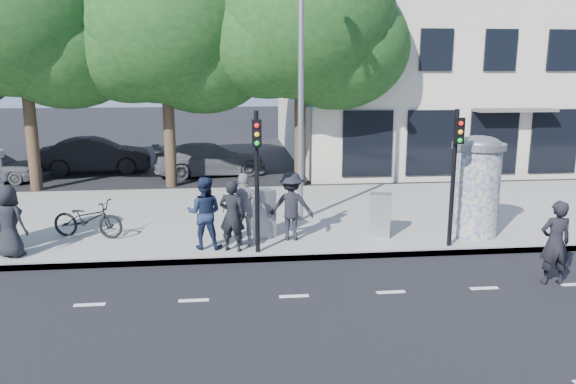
{
  "coord_description": "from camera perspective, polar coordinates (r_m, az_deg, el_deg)",
  "views": [
    {
      "loc": [
        -1.23,
        -9.11,
        4.48
      ],
      "look_at": [
        0.1,
        3.5,
        1.69
      ],
      "focal_mm": 35.0,
      "sensor_mm": 36.0,
      "label": 1
    }
  ],
  "objects": [
    {
      "name": "ground",
      "position": [
        10.23,
        1.55,
        -13.6
      ],
      "size": [
        120.0,
        120.0,
        0.0
      ],
      "primitive_type": "plane",
      "color": "black",
      "rests_on": "ground"
    },
    {
      "name": "sidewalk",
      "position": [
        17.23,
        -1.73,
        -2.43
      ],
      "size": [
        40.0,
        8.0,
        0.15
      ],
      "primitive_type": "cube",
      "color": "gray",
      "rests_on": "ground"
    },
    {
      "name": "curb",
      "position": [
        13.46,
        -0.45,
        -6.71
      ],
      "size": [
        40.0,
        0.1,
        0.16
      ],
      "primitive_type": "cube",
      "color": "slate",
      "rests_on": "ground"
    },
    {
      "name": "lane_dash_far",
      "position": [
        11.49,
        0.62,
        -10.54
      ],
      "size": [
        32.0,
        0.12,
        0.01
      ],
      "primitive_type": "cube",
      "color": "silver",
      "rests_on": "ground"
    },
    {
      "name": "ad_column_right",
      "position": [
        15.52,
        18.59,
        0.8
      ],
      "size": [
        1.36,
        1.36,
        2.65
      ],
      "color": "beige",
      "rests_on": "sidewalk"
    },
    {
      "name": "traffic_pole_near",
      "position": [
        13.11,
        -3.18,
        2.49
      ],
      "size": [
        0.22,
        0.31,
        3.4
      ],
      "color": "black",
      "rests_on": "sidewalk"
    },
    {
      "name": "traffic_pole_far",
      "position": [
        14.18,
        16.6,
        2.74
      ],
      "size": [
        0.22,
        0.31,
        3.4
      ],
      "color": "black",
      "rests_on": "sidewalk"
    },
    {
      "name": "street_lamp",
      "position": [
        15.88,
        1.36,
        13.52
      ],
      "size": [
        0.25,
        0.93,
        8.0
      ],
      "color": "slate",
      "rests_on": "sidewalk"
    },
    {
      "name": "tree_mid_left",
      "position": [
        22.89,
        -25.61,
        16.29
      ],
      "size": [
        7.2,
        7.2,
        9.57
      ],
      "color": "#38281C",
      "rests_on": "ground"
    },
    {
      "name": "tree_near_left",
      "position": [
        21.99,
        -12.44,
        16.24
      ],
      "size": [
        6.8,
        6.8,
        8.97
      ],
      "color": "#38281C",
      "rests_on": "ground"
    },
    {
      "name": "tree_center",
      "position": [
        21.66,
        1.29,
        17.24
      ],
      "size": [
        7.0,
        7.0,
        9.3
      ],
      "color": "#38281C",
      "rests_on": "ground"
    },
    {
      "name": "building",
      "position": [
        32.0,
        19.02,
        14.45
      ],
      "size": [
        20.3,
        15.85,
        12.0
      ],
      "color": "beige",
      "rests_on": "ground"
    },
    {
      "name": "ped_a",
      "position": [
        14.62,
        -26.47,
        -2.7
      ],
      "size": [
        0.98,
        0.84,
        1.71
      ],
      "primitive_type": "imported",
      "rotation": [
        0.0,
        0.0,
        2.72
      ],
      "color": "black",
      "rests_on": "sidewalk"
    },
    {
      "name": "ped_b",
      "position": [
        13.58,
        -5.7,
        -2.4
      ],
      "size": [
        0.74,
        0.6,
        1.76
      ],
      "primitive_type": "imported",
      "rotation": [
        0.0,
        0.0,
        2.83
      ],
      "color": "black",
      "rests_on": "sidewalk"
    },
    {
      "name": "ped_c",
      "position": [
        13.86,
        -8.49,
        -2.1
      ],
      "size": [
        0.97,
        0.81,
        1.79
      ],
      "primitive_type": "imported",
      "rotation": [
        0.0,
        0.0,
        2.97
      ],
      "color": "#19233F",
      "rests_on": "sidewalk"
    },
    {
      "name": "ped_d",
      "position": [
        14.4,
        0.33,
        -1.44
      ],
      "size": [
        1.21,
        0.78,
        1.77
      ],
      "primitive_type": "imported",
      "rotation": [
        0.0,
        0.0,
        3.03
      ],
      "color": "black",
      "rests_on": "sidewalk"
    },
    {
      "name": "ped_e",
      "position": [
        13.94,
        -4.44,
        -1.81
      ],
      "size": [
        1.15,
        0.76,
        1.84
      ],
      "primitive_type": "imported",
      "rotation": [
        0.0,
        0.0,
        3.0
      ],
      "color": "#9A9A9D",
      "rests_on": "sidewalk"
    },
    {
      "name": "man_road",
      "position": [
        13.1,
        25.51,
        -4.67
      ],
      "size": [
        0.68,
        0.47,
        1.82
      ],
      "primitive_type": "imported",
      "rotation": [
        0.0,
        0.0,
        3.1
      ],
      "color": "black",
      "rests_on": "ground"
    },
    {
      "name": "bicycle",
      "position": [
        15.57,
        -19.67,
        -2.59
      ],
      "size": [
        1.14,
        2.02,
        1.0
      ],
      "primitive_type": "imported",
      "rotation": [
        0.0,
        0.0,
        1.31
      ],
      "color": "black",
      "rests_on": "sidewalk"
    },
    {
      "name": "cabinet_left",
      "position": [
        14.73,
        -2.62,
        -2.18
      ],
      "size": [
        0.72,
        0.64,
        1.26
      ],
      "primitive_type": "cube",
      "rotation": [
        0.0,
        0.0,
        0.4
      ],
      "color": "gray",
      "rests_on": "sidewalk"
    },
    {
      "name": "cabinet_right",
      "position": [
        14.95,
        9.33,
        -2.32
      ],
      "size": [
        0.65,
        0.55,
        1.15
      ],
      "primitive_type": "cube",
      "rotation": [
        0.0,
        0.0,
        -0.31
      ],
      "color": "gray",
      "rests_on": "sidewalk"
    },
    {
      "name": "car_mid",
      "position": [
        26.11,
        -18.95,
        3.55
      ],
      "size": [
        2.15,
        4.84,
        1.54
      ],
      "primitive_type": "imported",
      "rotation": [
        0.0,
        0.0,
        1.68
      ],
      "color": "black",
      "rests_on": "ground"
    },
    {
      "name": "car_right",
      "position": [
        24.29,
        -7.89,
        3.31
      ],
      "size": [
        2.85,
        5.07,
        1.39
      ],
      "primitive_type": "imported",
      "rotation": [
        0.0,
        0.0,
        1.77
      ],
      "color": "#57595E",
      "rests_on": "ground"
    }
  ]
}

